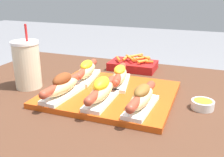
{
  "coord_description": "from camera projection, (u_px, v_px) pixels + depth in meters",
  "views": [
    {
      "loc": [
        0.26,
        -0.75,
        1.04
      ],
      "look_at": [
        -0.04,
        0.04,
        0.74
      ],
      "focal_mm": 42.0,
      "sensor_mm": 36.0,
      "label": 1
    }
  ],
  "objects": [
    {
      "name": "hot_dog_4",
      "position": [
        120.0,
        75.0,
        0.94
      ],
      "size": [
        0.09,
        0.21,
        0.07
      ],
      "color": "white",
      "rests_on": "serving_tray"
    },
    {
      "name": "serving_tray",
      "position": [
        110.0,
        94.0,
        0.89
      ],
      "size": [
        0.42,
        0.37,
        0.02
      ],
      "color": "#CC4C14",
      "rests_on": "patio_table"
    },
    {
      "name": "sauce_bowl",
      "position": [
        203.0,
        104.0,
        0.8
      ],
      "size": [
        0.07,
        0.07,
        0.03
      ],
      "color": "silver",
      "rests_on": "patio_table"
    },
    {
      "name": "fries_basket",
      "position": [
        133.0,
        65.0,
        1.18
      ],
      "size": [
        0.21,
        0.14,
        0.06
      ],
      "color": "#B21919",
      "rests_on": "patio_table"
    },
    {
      "name": "hot_dog_3",
      "position": [
        87.0,
        70.0,
        1.0
      ],
      "size": [
        0.08,
        0.22,
        0.07
      ],
      "color": "white",
      "rests_on": "serving_tray"
    },
    {
      "name": "hot_dog_0",
      "position": [
        63.0,
        86.0,
        0.84
      ],
      "size": [
        0.07,
        0.22,
        0.08
      ],
      "color": "white",
      "rests_on": "serving_tray"
    },
    {
      "name": "drink_cup",
      "position": [
        27.0,
        65.0,
        0.95
      ],
      "size": [
        0.1,
        0.1,
        0.23
      ],
      "color": "beige",
      "rests_on": "patio_table"
    },
    {
      "name": "hot_dog_1",
      "position": [
        102.0,
        91.0,
        0.8
      ],
      "size": [
        0.06,
        0.22,
        0.08
      ],
      "color": "white",
      "rests_on": "serving_tray"
    },
    {
      "name": "hot_dog_2",
      "position": [
        142.0,
        98.0,
        0.75
      ],
      "size": [
        0.07,
        0.22,
        0.07
      ],
      "color": "white",
      "rests_on": "serving_tray"
    }
  ]
}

